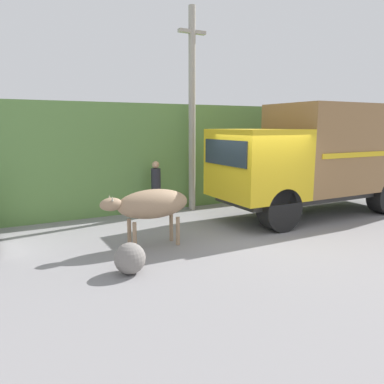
{
  "coord_description": "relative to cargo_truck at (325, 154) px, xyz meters",
  "views": [
    {
      "loc": [
        -5.96,
        -7.48,
        2.73
      ],
      "look_at": [
        -1.73,
        0.49,
        1.12
      ],
      "focal_mm": 35.0,
      "sensor_mm": 36.0,
      "label": 1
    }
  ],
  "objects": [
    {
      "name": "utility_pole",
      "position": [
        -3.32,
        2.44,
        1.41
      ],
      "size": [
        0.9,
        0.22,
        6.3
      ],
      "color": "#9E998E",
      "rests_on": "ground_plane"
    },
    {
      "name": "cargo_truck",
      "position": [
        0.0,
        0.0,
        0.0
      ],
      "size": [
        6.89,
        2.31,
        3.36
      ],
      "rotation": [
        0.0,
        0.0,
        -0.01
      ],
      "color": "#2D2D2D",
      "rests_on": "ground_plane"
    },
    {
      "name": "hillside_embankment",
      "position": [
        -3.02,
        5.46,
        -0.15
      ],
      "size": [
        32.0,
        5.29,
        3.41
      ],
      "color": "#608C47",
      "rests_on": "ground_plane"
    },
    {
      "name": "pedestrian_on_hill",
      "position": [
        -4.65,
        2.3,
        -0.92
      ],
      "size": [
        0.33,
        0.33,
        1.67
      ],
      "rotation": [
        0.0,
        0.0,
        2.99
      ],
      "color": "#38332D",
      "rests_on": "ground_plane"
    },
    {
      "name": "roadside_rock",
      "position": [
        -6.9,
        -1.82,
        -1.56
      ],
      "size": [
        0.59,
        0.59,
        0.59
      ],
      "color": "gray",
      "rests_on": "ground_plane"
    },
    {
      "name": "ground_plane",
      "position": [
        -3.02,
        -0.74,
        -1.86
      ],
      "size": [
        60.0,
        60.0,
        0.0
      ],
      "primitive_type": "plane",
      "color": "gray"
    },
    {
      "name": "brown_cow",
      "position": [
        -5.93,
        -0.52,
        -0.88
      ],
      "size": [
        2.05,
        0.66,
        1.32
      ],
      "rotation": [
        0.0,
        0.0,
        -0.18
      ],
      "color": "#9E7F60",
      "rests_on": "ground_plane"
    }
  ]
}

